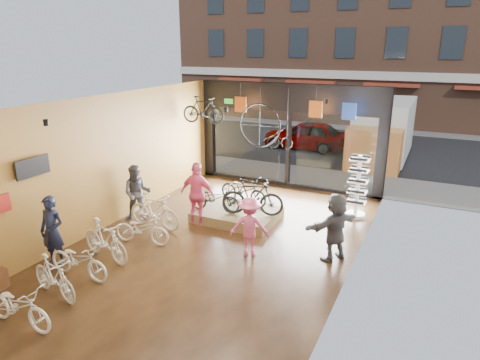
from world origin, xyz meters
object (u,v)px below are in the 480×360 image
Objects in this scene: penny_farthing at (268,128)px; hung_bike at (203,110)px; floor_bike_5 at (154,211)px; customer_5 at (335,227)px; floor_bike_2 at (79,260)px; display_bike_mid at (253,197)px; customer_2 at (198,194)px; display_bike_right at (243,190)px; floor_bike_1 at (54,277)px; customer_0 at (52,231)px; customer_3 at (250,227)px; street_car at (306,135)px; display_platform at (237,215)px; floor_bike_0 at (18,306)px; box_truck at (381,133)px; customer_1 at (137,193)px; sunglasses_rack at (358,187)px; display_bike_left at (214,198)px; floor_bike_3 at (105,240)px; floor_bike_4 at (142,229)px.

hung_bike is at bearing -179.97° from penny_farthing.
customer_5 reaches higher than floor_bike_5.
floor_bike_2 is 0.95× the size of customer_5.
display_bike_mid is 0.96× the size of customer_2.
customer_5 is (3.32, -1.82, 0.11)m from display_bike_right.
customer_2 reaches higher than display_bike_mid.
floor_bike_1 is 0.87× the size of customer_0.
floor_bike_2 is 1.06× the size of customer_3.
street_car is 15.27m from floor_bike_1.
customer_3 is at bearing -37.27° from customer_5.
display_platform is (1.77, 4.62, -0.28)m from floor_bike_2.
floor_bike_0 is 1.04× the size of hung_bike.
box_truck reaches higher than customer_1.
display_platform is 1.40× the size of customer_5.
display_bike_left is at bearing -165.92° from sunglasses_rack.
customer_1 is at bearing 170.23° from hung_bike.
customer_3 is 2.09m from customer_5.
floor_bike_3 is at bearing 30.27° from customer_0.
floor_bike_0 is 8.85m from penny_farthing.
customer_0 is (-1.10, 1.01, 0.42)m from floor_bike_1.
customer_0 is 4.72m from customer_3.
display_bike_mid is at bearing -104.55° from box_truck.
customer_1 is at bearing 108.27° from display_bike_left.
floor_bike_1 is 1.55m from customer_0.
penny_farthing is at bearing -103.56° from customer_5.
floor_bike_3 is 1.07× the size of display_bike_left.
floor_bike_2 is 1.03× the size of display_bike_left.
hung_bike is (-0.65, 7.45, 2.47)m from floor_bike_1.
sunglasses_rack is (4.66, 8.22, 0.54)m from floor_bike_0.
penny_farthing is at bearing -1.92° from floor_bike_1.
customer_1 reaches higher than floor_bike_3.
display_bike_right is (1.83, 2.17, 0.23)m from floor_bike_5.
floor_bike_3 is 4.14m from display_platform.
floor_bike_1 is 0.87× the size of floor_bike_5.
customer_3 is at bearing -47.93° from floor_bike_3.
floor_bike_4 is 6.50m from sunglasses_rack.
floor_bike_3 is (-4.71, -12.51, -0.82)m from box_truck.
customer_5 is at bearing -37.94° from floor_bike_1.
floor_bike_1 is 0.83× the size of display_bike_mid.
box_truck is at bearing -19.38° from floor_bike_2.
customer_3 is (3.06, 2.66, 0.34)m from floor_bike_2.
floor_bike_2 is at bearing -23.24° from customer_5.
penny_farthing reaches higher than floor_bike_5.
floor_bike_4 is 0.90× the size of display_bike_right.
floor_bike_2 is at bearing -105.58° from customer_1.
customer_3 is at bearing -74.06° from penny_farthing.
street_car reaches higher than display_platform.
penny_farthing is (-2.74, -6.80, 1.16)m from box_truck.
sunglasses_rack is (3.79, 2.15, 0.25)m from display_bike_left.
floor_bike_2 is at bearing -163.64° from floor_bike_3.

